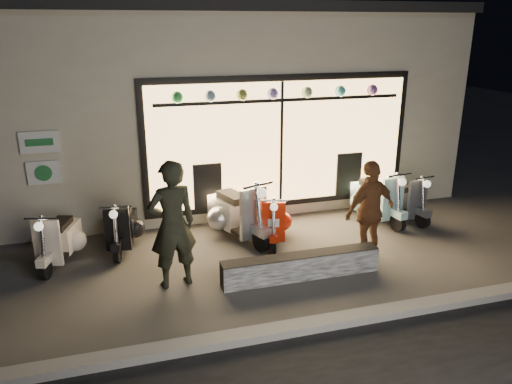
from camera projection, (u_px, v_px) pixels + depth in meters
ground at (272, 262)px, 8.35m from camera, size 40.00×40.00×0.00m
kerb at (319, 324)px, 6.51m from camera, size 40.00×0.25×0.12m
shop_building at (210, 96)px, 12.22m from camera, size 10.20×6.23×4.20m
graffiti_barrier at (301, 266)px, 7.76m from camera, size 2.53×0.28×0.40m
scooter_silver at (234, 212)px, 9.24m from camera, size 0.88×1.62×1.16m
scooter_red at (273, 219)px, 9.19m from camera, size 0.66×1.29×0.92m
scooter_black at (123, 226)px, 8.85m from camera, size 0.58×1.31×0.93m
scooter_cream at (61, 238)px, 8.33m from camera, size 0.68×1.34×0.96m
scooter_blue at (374, 198)px, 10.13m from camera, size 0.61×1.51×1.07m
scooter_grey at (398, 198)px, 10.22m from camera, size 0.61×1.37×0.97m
man at (172, 225)px, 7.32m from camera, size 0.79×0.60×1.96m
woman at (370, 211)px, 8.21m from camera, size 1.08×0.66×1.71m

